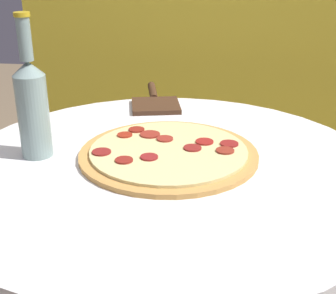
{
  "coord_description": "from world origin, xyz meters",
  "views": [
    {
      "loc": [
        0.1,
        -0.83,
        1.17
      ],
      "look_at": [
        -0.0,
        0.03,
        0.8
      ],
      "focal_mm": 50.0,
      "sensor_mm": 36.0,
      "label": 1
    }
  ],
  "objects": [
    {
      "name": "pizza",
      "position": [
        -0.0,
        0.03,
        0.79
      ],
      "size": [
        0.36,
        0.36,
        0.02
      ],
      "color": "#C68E47",
      "rests_on": "table"
    },
    {
      "name": "beer_bottle",
      "position": [
        -0.26,
        0.0,
        0.89
      ],
      "size": [
        0.06,
        0.06,
        0.28
      ],
      "color": "gray",
      "rests_on": "table"
    },
    {
      "name": "pizza_paddle",
      "position": [
        -0.08,
        0.36,
        0.78
      ],
      "size": [
        0.15,
        0.27,
        0.02
      ],
      "rotation": [
        0.0,
        0.0,
        1.78
      ],
      "color": "#422819",
      "rests_on": "table"
    },
    {
      "name": "table",
      "position": [
        0.0,
        0.0,
        0.58
      ],
      "size": [
        0.85,
        0.85,
        0.78
      ],
      "color": "white",
      "rests_on": "ground_plane"
    },
    {
      "name": "fence_panel",
      "position": [
        0.0,
        0.85,
        0.76
      ],
      "size": [
        1.24,
        0.04,
        1.52
      ],
      "color": "gold",
      "rests_on": "ground_plane"
    }
  ]
}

